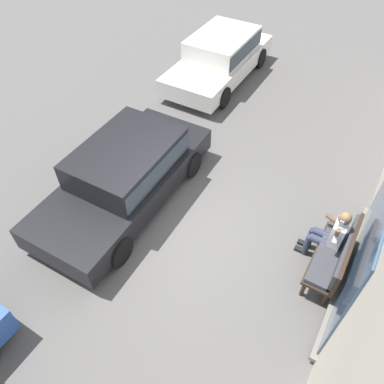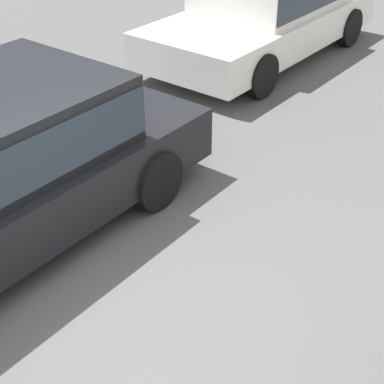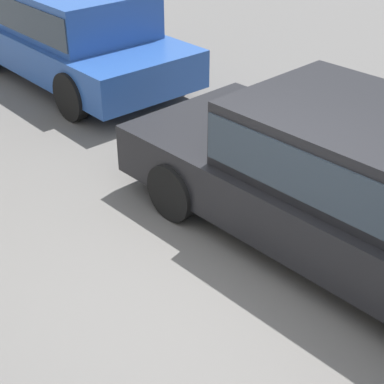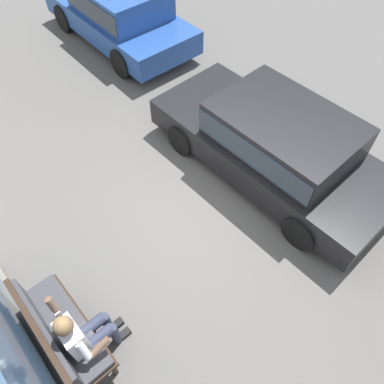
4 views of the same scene
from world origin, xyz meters
The scene contains 5 objects.
ground_plane centered at (0.00, 0.00, 0.00)m, with size 60.00×60.00×0.00m, color #565451.
bench centered at (-0.49, 2.90, 0.60)m, with size 1.57×0.55×1.03m.
person_on_phone centered at (-0.78, 2.67, 0.73)m, with size 0.73×0.74×1.37m.
parked_car_mid centered at (-0.16, -1.55, 0.75)m, with size 4.55×2.03×1.38m.
parked_car_far centered at (5.33, -2.07, 0.80)m, with size 4.34×1.97×1.45m.
Camera 4 is at (-2.69, 2.60, 5.33)m, focal length 35.00 mm.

